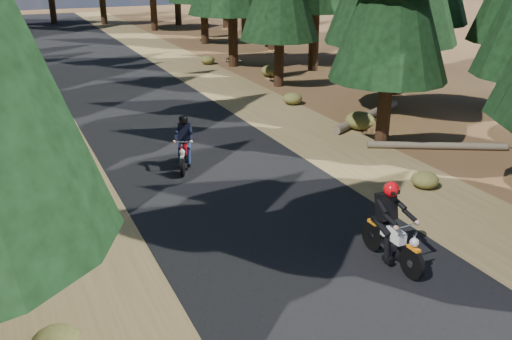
{
  "coord_description": "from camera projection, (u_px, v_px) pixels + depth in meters",
  "views": [
    {
      "loc": [
        -5.49,
        -10.48,
        6.17
      ],
      "look_at": [
        0.0,
        1.5,
        1.1
      ],
      "focal_mm": 40.0,
      "sensor_mm": 36.0,
      "label": 1
    }
  ],
  "objects": [
    {
      "name": "log_far",
      "position": [
        437.0,
        146.0,
        18.95
      ],
      "size": [
        4.16,
        2.36,
        0.24
      ],
      "primitive_type": "cylinder",
      "rotation": [
        0.0,
        1.57,
        -0.49
      ],
      "color": "#4C4233",
      "rests_on": "ground"
    },
    {
      "name": "ground",
      "position": [
        283.0,
        235.0,
        13.24
      ],
      "size": [
        120.0,
        120.0,
        0.0
      ],
      "primitive_type": "plane",
      "color": "#482E19",
      "rests_on": "ground"
    },
    {
      "name": "log_near",
      "position": [
        367.0,
        116.0,
        22.23
      ],
      "size": [
        4.45,
        2.59,
        0.32
      ],
      "primitive_type": "cylinder",
      "rotation": [
        0.0,
        1.57,
        0.49
      ],
      "color": "#4C4233",
      "rests_on": "ground"
    },
    {
      "name": "shoulder_l",
      "position": [
        52.0,
        191.0,
        15.7
      ],
      "size": [
        3.2,
        100.0,
        0.01
      ],
      "primitive_type": "cube",
      "color": "brown",
      "rests_on": "ground"
    },
    {
      "name": "road",
      "position": [
        209.0,
        166.0,
        17.48
      ],
      "size": [
        6.0,
        100.0,
        0.01
      ],
      "primitive_type": "cube",
      "color": "black",
      "rests_on": "ground"
    },
    {
      "name": "rider_lead",
      "position": [
        392.0,
        238.0,
        11.83
      ],
      "size": [
        0.64,
        2.01,
        1.79
      ],
      "rotation": [
        0.0,
        0.0,
        3.16
      ],
      "color": "silver",
      "rests_on": "road"
    },
    {
      "name": "understory_shrubs",
      "position": [
        197.0,
        124.0,
        20.75
      ],
      "size": [
        16.32,
        31.73,
        0.67
      ],
      "color": "#474C1E",
      "rests_on": "ground"
    },
    {
      "name": "shoulder_r",
      "position": [
        336.0,
        146.0,
        19.27
      ],
      "size": [
        3.2,
        100.0,
        0.01
      ],
      "primitive_type": "cube",
      "color": "brown",
      "rests_on": "ground"
    },
    {
      "name": "rider_follow",
      "position": [
        184.0,
        152.0,
        17.09
      ],
      "size": [
        1.23,
        1.89,
        1.63
      ],
      "rotation": [
        0.0,
        0.0,
        2.73
      ],
      "color": "#9F0A0F",
      "rests_on": "road"
    }
  ]
}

